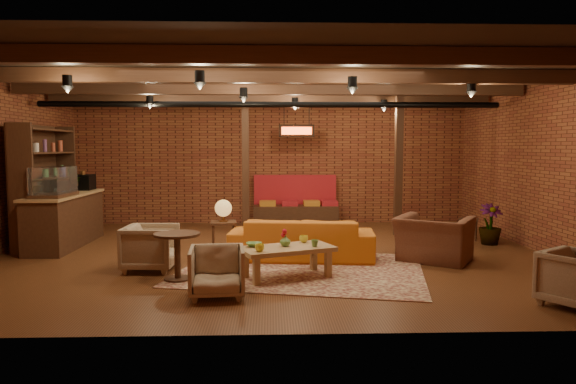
{
  "coord_description": "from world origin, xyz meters",
  "views": [
    {
      "loc": [
        -0.03,
        -9.23,
        1.96
      ],
      "look_at": [
        0.3,
        0.2,
        1.13
      ],
      "focal_mm": 32.0,
      "sensor_mm": 36.0,
      "label": 1
    }
  ],
  "objects_px": {
    "armchair_b": "(217,269)",
    "armchair_right": "(434,231)",
    "sofa": "(302,239)",
    "coffee_table": "(286,250)",
    "round_table_left": "(177,248)",
    "side_table_book": "(468,220)",
    "plant_tall": "(492,184)",
    "side_table_lamp": "(223,212)",
    "armchair_a": "(151,245)"
  },
  "relations": [
    {
      "from": "armchair_b",
      "to": "armchair_right",
      "type": "bearing_deg",
      "value": 24.35
    },
    {
      "from": "sofa",
      "to": "coffee_table",
      "type": "height_order",
      "value": "sofa"
    },
    {
      "from": "round_table_left",
      "to": "side_table_book",
      "type": "xyz_separation_m",
      "value": [
        5.58,
        3.19,
        -0.06
      ]
    },
    {
      "from": "armchair_b",
      "to": "plant_tall",
      "type": "height_order",
      "value": "plant_tall"
    },
    {
      "from": "round_table_left",
      "to": "side_table_book",
      "type": "height_order",
      "value": "round_table_left"
    },
    {
      "from": "side_table_lamp",
      "to": "armchair_right",
      "type": "distance_m",
      "value": 3.79
    },
    {
      "from": "armchair_b",
      "to": "sofa",
      "type": "bearing_deg",
      "value": 55.55
    },
    {
      "from": "side_table_lamp",
      "to": "round_table_left",
      "type": "bearing_deg",
      "value": -104.16
    },
    {
      "from": "armchair_b",
      "to": "side_table_book",
      "type": "bearing_deg",
      "value": 34.48
    },
    {
      "from": "sofa",
      "to": "plant_tall",
      "type": "xyz_separation_m",
      "value": [
        3.88,
        1.24,
        0.87
      ]
    },
    {
      "from": "plant_tall",
      "to": "sofa",
      "type": "bearing_deg",
      "value": -162.22
    },
    {
      "from": "armchair_b",
      "to": "side_table_book",
      "type": "height_order",
      "value": "armchair_b"
    },
    {
      "from": "coffee_table",
      "to": "side_table_book",
      "type": "height_order",
      "value": "coffee_table"
    },
    {
      "from": "side_table_lamp",
      "to": "armchair_b",
      "type": "relative_size",
      "value": 1.36
    },
    {
      "from": "plant_tall",
      "to": "armchair_right",
      "type": "bearing_deg",
      "value": -137.49
    },
    {
      "from": "side_table_book",
      "to": "armchair_a",
      "type": "bearing_deg",
      "value": -157.4
    },
    {
      "from": "round_table_left",
      "to": "side_table_book",
      "type": "bearing_deg",
      "value": 29.74
    },
    {
      "from": "coffee_table",
      "to": "armchair_right",
      "type": "relative_size",
      "value": 1.29
    },
    {
      "from": "sofa",
      "to": "armchair_a",
      "type": "relative_size",
      "value": 3.09
    },
    {
      "from": "armchair_right",
      "to": "armchair_b",
      "type": "bearing_deg",
      "value": 62.35
    },
    {
      "from": "side_table_lamp",
      "to": "side_table_book",
      "type": "bearing_deg",
      "value": 13.44
    },
    {
      "from": "armchair_a",
      "to": "plant_tall",
      "type": "xyz_separation_m",
      "value": [
        6.34,
        1.97,
        0.83
      ]
    },
    {
      "from": "coffee_table",
      "to": "round_table_left",
      "type": "xyz_separation_m",
      "value": [
        -1.6,
        -0.08,
        0.06
      ]
    },
    {
      "from": "sofa",
      "to": "armchair_b",
      "type": "relative_size",
      "value": 3.41
    },
    {
      "from": "round_table_left",
      "to": "coffee_table",
      "type": "bearing_deg",
      "value": 3.01
    },
    {
      "from": "sofa",
      "to": "armchair_right",
      "type": "height_order",
      "value": "armchair_right"
    },
    {
      "from": "sofa",
      "to": "armchair_a",
      "type": "bearing_deg",
      "value": 22.59
    },
    {
      "from": "coffee_table",
      "to": "side_table_book",
      "type": "bearing_deg",
      "value": 37.94
    },
    {
      "from": "armchair_right",
      "to": "side_table_book",
      "type": "distance_m",
      "value": 2.5
    },
    {
      "from": "sofa",
      "to": "armchair_a",
      "type": "height_order",
      "value": "armchair_a"
    },
    {
      "from": "sofa",
      "to": "coffee_table",
      "type": "bearing_deg",
      "value": 82.1
    },
    {
      "from": "armchair_a",
      "to": "plant_tall",
      "type": "relative_size",
      "value": 0.33
    },
    {
      "from": "coffee_table",
      "to": "side_table_book",
      "type": "distance_m",
      "value": 5.05
    },
    {
      "from": "armchair_a",
      "to": "armchair_b",
      "type": "bearing_deg",
      "value": -138.5
    },
    {
      "from": "side_table_book",
      "to": "armchair_right",
      "type": "bearing_deg",
      "value": -124.1
    },
    {
      "from": "armchair_b",
      "to": "armchair_right",
      "type": "xyz_separation_m",
      "value": [
        3.51,
        1.97,
        0.15
      ]
    },
    {
      "from": "coffee_table",
      "to": "armchair_a",
      "type": "height_order",
      "value": "armchair_a"
    },
    {
      "from": "round_table_left",
      "to": "armchair_right",
      "type": "distance_m",
      "value": 4.33
    },
    {
      "from": "armchair_right",
      "to": "side_table_book",
      "type": "relative_size",
      "value": 2.25
    },
    {
      "from": "sofa",
      "to": "armchair_b",
      "type": "bearing_deg",
      "value": 66.71
    },
    {
      "from": "armchair_a",
      "to": "round_table_left",
      "type": "bearing_deg",
      "value": -137.5
    },
    {
      "from": "sofa",
      "to": "armchair_a",
      "type": "xyz_separation_m",
      "value": [
        -2.46,
        -0.72,
        0.04
      ]
    },
    {
      "from": "armchair_right",
      "to": "plant_tall",
      "type": "height_order",
      "value": "plant_tall"
    },
    {
      "from": "sofa",
      "to": "plant_tall",
      "type": "distance_m",
      "value": 4.17
    },
    {
      "from": "armchair_a",
      "to": "side_table_book",
      "type": "distance_m",
      "value": 6.63
    },
    {
      "from": "coffee_table",
      "to": "plant_tall",
      "type": "xyz_separation_m",
      "value": [
        4.2,
        2.52,
        0.81
      ]
    },
    {
      "from": "side_table_lamp",
      "to": "armchair_a",
      "type": "distance_m",
      "value": 1.72
    },
    {
      "from": "coffee_table",
      "to": "plant_tall",
      "type": "height_order",
      "value": "plant_tall"
    },
    {
      "from": "round_table_left",
      "to": "side_table_book",
      "type": "relative_size",
      "value": 1.33
    },
    {
      "from": "side_table_lamp",
      "to": "side_table_book",
      "type": "xyz_separation_m",
      "value": [
        5.08,
        1.21,
        -0.34
      ]
    }
  ]
}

